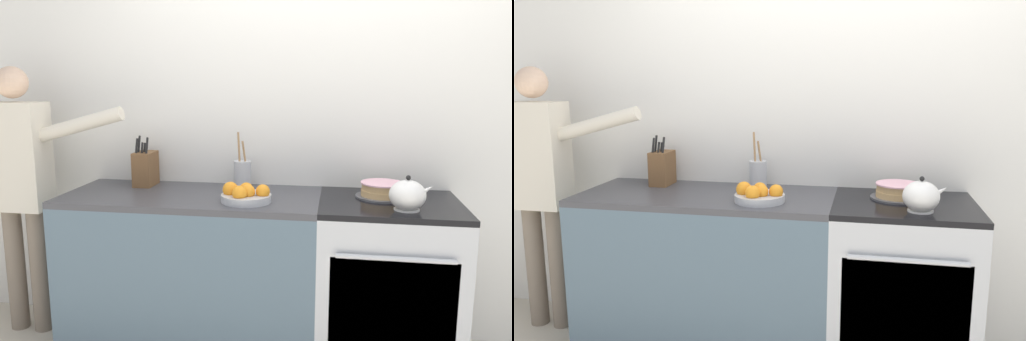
% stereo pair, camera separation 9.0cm
% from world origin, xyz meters
% --- Properties ---
extents(wall_back, '(8.00, 0.04, 2.60)m').
position_xyz_m(wall_back, '(0.00, 0.65, 1.30)').
color(wall_back, silver).
rests_on(wall_back, ground_plane).
extents(counter_cabinet, '(1.42, 0.63, 0.91)m').
position_xyz_m(counter_cabinet, '(-0.72, 0.32, 0.45)').
color(counter_cabinet, '#4C6070').
rests_on(counter_cabinet, ground_plane).
extents(stove_range, '(0.73, 0.67, 0.91)m').
position_xyz_m(stove_range, '(0.35, 0.31, 0.46)').
color(stove_range, '#B7BABF').
rests_on(stove_range, ground_plane).
extents(layer_cake, '(0.29, 0.29, 0.08)m').
position_xyz_m(layer_cake, '(0.32, 0.40, 0.95)').
color(layer_cake, '#4C4C51').
rests_on(layer_cake, stove_range).
extents(tea_kettle, '(0.22, 0.18, 0.17)m').
position_xyz_m(tea_kettle, '(0.42, 0.15, 0.98)').
color(tea_kettle, white).
rests_on(tea_kettle, stove_range).
extents(knife_block, '(0.11, 0.17, 0.30)m').
position_xyz_m(knife_block, '(-1.06, 0.50, 1.01)').
color(knife_block, brown).
rests_on(knife_block, counter_cabinet).
extents(utensil_crock, '(0.10, 0.10, 0.33)m').
position_xyz_m(utensil_crock, '(-0.47, 0.53, 0.99)').
color(utensil_crock, '#B7BABF').
rests_on(utensil_crock, counter_cabinet).
extents(fruit_bowl, '(0.26, 0.26, 0.10)m').
position_xyz_m(fruit_bowl, '(-0.39, 0.19, 0.95)').
color(fruit_bowl, '#B7BABF').
rests_on(fruit_bowl, counter_cabinet).
extents(person_baker, '(0.92, 0.20, 1.61)m').
position_xyz_m(person_baker, '(-1.78, 0.35, 0.96)').
color(person_baker, '#7A6B5B').
rests_on(person_baker, ground_plane).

